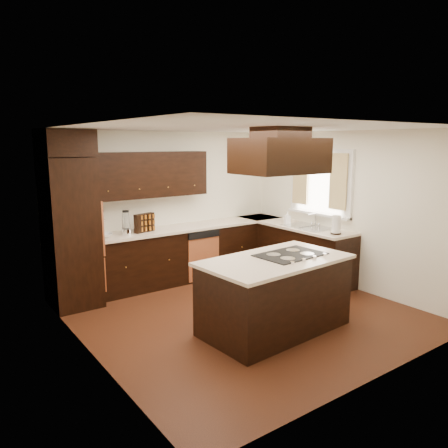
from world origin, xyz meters
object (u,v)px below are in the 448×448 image
Objects in this scene: island at (274,296)px; spice_rack at (144,223)px; range_hood at (280,156)px; oven_column at (71,233)px.

spice_rack is (-0.59, 2.41, 0.63)m from island.
range_hood is at bearing -88.53° from spice_rack.
island is (1.76, -2.34, -0.62)m from oven_column.
oven_column is 2.02× the size of range_hood.
range_hood is 2.97× the size of spice_rack.
spice_rack reaches higher than island.
range_hood is (0.11, 0.08, 1.72)m from island.
oven_column is at bearing 129.74° from range_hood.
range_hood reaches higher than spice_rack.
island is at bearing -143.77° from range_hood.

